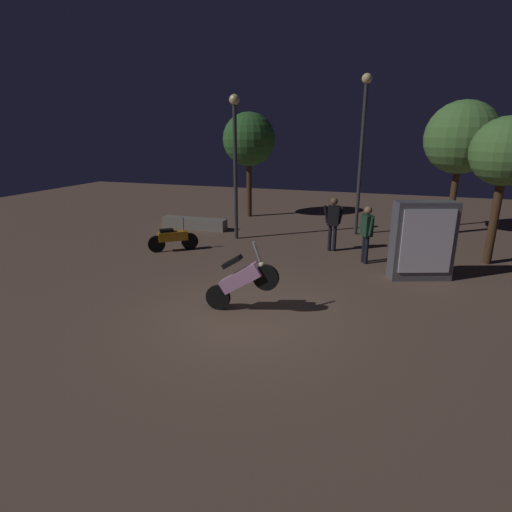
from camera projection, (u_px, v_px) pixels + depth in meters
ground_plane at (246, 317)px, 8.57m from camera, size 40.00×40.00×0.00m
motorcycle_pink_foreground at (241, 280)px, 8.62m from camera, size 1.66×0.34×1.63m
motorcycle_orange_parked_left at (173, 238)px, 13.31m from camera, size 1.37×1.10×1.11m
person_rider_beside at (333, 219)px, 13.12m from camera, size 0.67×0.25×1.79m
person_bystander_far at (367, 229)px, 11.88m from camera, size 0.44×0.61×1.74m
streetlamp_near at (362, 138)px, 14.59m from camera, size 0.36×0.36×5.79m
streetlamp_far at (235, 150)px, 14.08m from camera, size 0.36×0.36×5.05m
tree_left_bg at (249, 140)px, 18.02m from camera, size 2.37×2.37×4.70m
tree_center_bg at (462, 138)px, 14.75m from camera, size 2.64×2.64×4.95m
tree_right_bg at (506, 153)px, 11.20m from camera, size 1.92×1.92×4.25m
kiosk_billboard at (423, 241)px, 10.57m from camera, size 1.68×1.01×2.10m
planter_wall_low at (194, 223)px, 16.47m from camera, size 2.75×0.50×0.45m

